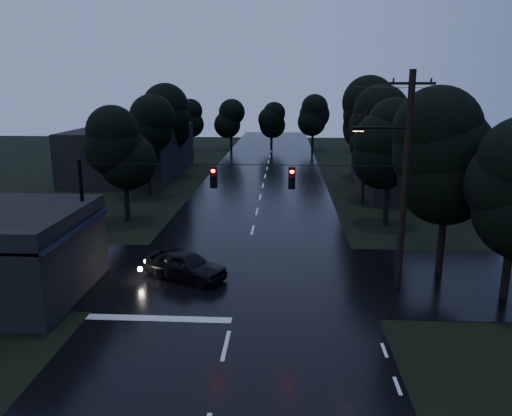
# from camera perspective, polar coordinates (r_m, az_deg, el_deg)

# --- Properties ---
(main_road) EXTENTS (12.00, 120.00, 0.02)m
(main_road) POSITION_cam_1_polar(r_m,az_deg,el_deg) (42.57, 0.49, 1.23)
(main_road) COLOR black
(main_road) RESTS_ON ground
(cross_street) EXTENTS (60.00, 9.00, 0.02)m
(cross_street) POSITION_cam_1_polar(r_m,az_deg,el_deg) (25.35, -1.59, -7.72)
(cross_street) COLOR black
(cross_street) RESTS_ON ground
(building_far_right) EXTENTS (10.00, 14.00, 4.40)m
(building_far_right) POSITION_cam_1_polar(r_m,az_deg,el_deg) (47.55, 17.91, 4.60)
(building_far_right) COLOR black
(building_far_right) RESTS_ON ground
(building_far_left) EXTENTS (10.00, 16.00, 5.00)m
(building_far_left) POSITION_cam_1_polar(r_m,az_deg,el_deg) (54.37, -13.94, 6.27)
(building_far_left) COLOR black
(building_far_left) RESTS_ON ground
(utility_pole_main) EXTENTS (3.50, 0.30, 10.00)m
(utility_pole_main) POSITION_cam_1_polar(r_m,az_deg,el_deg) (23.46, 16.47, 3.31)
(utility_pole_main) COLOR black
(utility_pole_main) RESTS_ON ground
(utility_pole_far) EXTENTS (2.00, 0.30, 7.50)m
(utility_pole_far) POSITION_cam_1_polar(r_m,az_deg,el_deg) (40.33, 12.28, 5.81)
(utility_pole_far) COLOR black
(utility_pole_far) RESTS_ON ground
(anchor_pole_left) EXTENTS (0.18, 0.18, 6.00)m
(anchor_pole_left) POSITION_cam_1_polar(r_m,az_deg,el_deg) (25.25, -19.06, -1.42)
(anchor_pole_left) COLOR black
(anchor_pole_left) RESTS_ON ground
(span_signals) EXTENTS (15.00, 0.37, 1.12)m
(span_signals) POSITION_cam_1_polar(r_m,az_deg,el_deg) (22.89, -0.51, 3.59)
(span_signals) COLOR black
(span_signals) RESTS_ON ground
(tree_corner_near) EXTENTS (4.48, 4.48, 9.44)m
(tree_corner_near) POSITION_cam_1_polar(r_m,az_deg,el_deg) (25.94, 21.22, 5.55)
(tree_corner_near) COLOR black
(tree_corner_near) RESTS_ON ground
(tree_left_a) EXTENTS (3.92, 3.92, 8.26)m
(tree_left_a) POSITION_cam_1_polar(r_m,az_deg,el_deg) (35.50, -14.94, 6.81)
(tree_left_a) COLOR black
(tree_left_a) RESTS_ON ground
(tree_left_b) EXTENTS (4.20, 4.20, 8.85)m
(tree_left_b) POSITION_cam_1_polar(r_m,az_deg,el_deg) (43.25, -12.45, 8.65)
(tree_left_b) COLOR black
(tree_left_b) RESTS_ON ground
(tree_left_c) EXTENTS (4.48, 4.48, 9.44)m
(tree_left_c) POSITION_cam_1_polar(r_m,az_deg,el_deg) (53.03, -10.17, 10.08)
(tree_left_c) COLOR black
(tree_left_c) RESTS_ON ground
(tree_right_a) EXTENTS (4.20, 4.20, 8.85)m
(tree_right_a) POSITION_cam_1_polar(r_m,az_deg,el_deg) (34.39, 15.09, 7.22)
(tree_right_a) COLOR black
(tree_right_a) RESTS_ON ground
(tree_right_b) EXTENTS (4.48, 4.48, 9.44)m
(tree_right_b) POSITION_cam_1_polar(r_m,az_deg,el_deg) (42.28, 13.78, 8.97)
(tree_right_b) COLOR black
(tree_right_b) RESTS_ON ground
(tree_right_c) EXTENTS (4.76, 4.76, 10.03)m
(tree_right_c) POSITION_cam_1_polar(r_m,az_deg,el_deg) (52.20, 12.53, 10.32)
(tree_right_c) COLOR black
(tree_right_c) RESTS_ON ground
(car) EXTENTS (4.54, 3.29, 1.44)m
(car) POSITION_cam_1_polar(r_m,az_deg,el_deg) (24.96, -8.05, -6.45)
(car) COLOR black
(car) RESTS_ON ground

